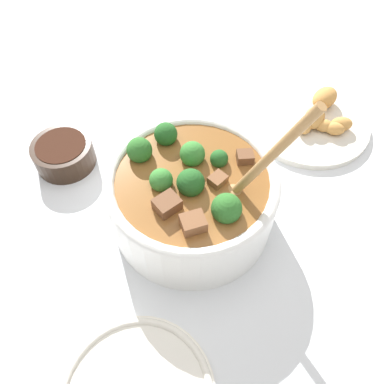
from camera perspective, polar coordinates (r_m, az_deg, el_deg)
ground_plane at (r=0.59m, az=0.00°, el=-3.85°), size 4.00×4.00×0.00m
stew_bowl at (r=0.54m, az=0.00°, el=-0.42°), size 0.24×0.24×0.26m
condiment_bowl at (r=0.67m, az=-19.00°, el=5.68°), size 0.10×0.10×0.04m
food_plate at (r=0.74m, az=17.81°, el=10.39°), size 0.22×0.22×0.05m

